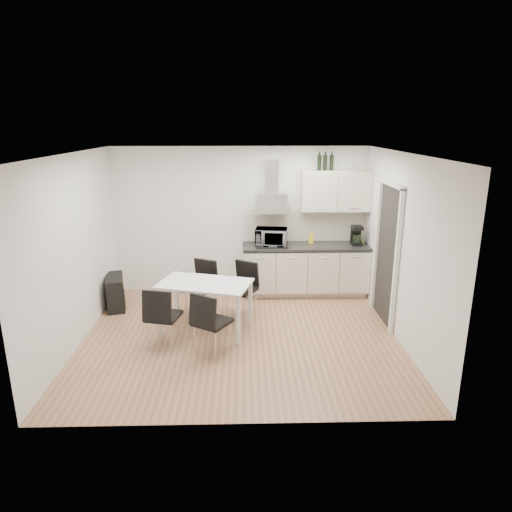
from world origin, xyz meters
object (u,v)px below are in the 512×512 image
Objects in this scene: chair_near_right at (212,323)px; chair_far_right at (241,291)px; kitchenette at (308,249)px; chair_far_left at (200,289)px; dining_table at (205,288)px; floor_speaker at (186,283)px; chair_near_left at (164,317)px; guitar_amp at (115,292)px.

chair_far_right is at bearing 105.52° from chair_near_right.
kitchenette is 2.86× the size of chair_far_left.
dining_table reaches higher than floor_speaker.
chair_near_right is at bearing -3.95° from chair_near_left.
chair_far_right reaches higher than floor_speaker.
chair_far_right is (0.65, -0.10, 0.00)m from chair_far_left.
chair_far_right and chair_near_right have the same top height.
chair_far_left is 2.70× the size of floor_speaker.
chair_far_left and chair_far_right have the same top height.
kitchenette is at bearing 87.64° from chair_near_right.
floor_speaker is (-2.20, 0.17, -0.67)m from kitchenette.
guitar_amp is (-2.10, 0.42, -0.17)m from chair_far_right.
kitchenette is 2.86× the size of chair_near_left.
floor_speaker is at bearing 122.65° from dining_table.
chair_near_right is (0.27, -1.30, 0.00)m from chair_far_left.
chair_near_right is (0.68, -0.21, 0.00)m from chair_near_left.
chair_far_left is at bearing 83.05° from chair_near_left.
chair_far_left reaches higher than dining_table.
dining_table is 1.66× the size of chair_near_right.
chair_near_left reaches higher than guitar_amp.
chair_far_right is at bearing -162.97° from chair_far_left.
chair_far_left and chair_near_right have the same top height.
floor_speaker is (-0.50, 1.66, -0.50)m from dining_table.
chair_far_right is at bearing 58.78° from dining_table.
chair_far_right is 1.58m from floor_speaker.
kitchenette is 3.38m from guitar_amp.
kitchenette reaches higher than dining_table.
chair_far_right is at bearing -56.76° from floor_speaker.
chair_far_right is (0.52, 0.48, -0.22)m from dining_table.
chair_near_right is (-1.55, -2.21, -0.39)m from kitchenette.
kitchenette is 3.02m from chair_near_left.
chair_near_right is (0.15, -0.71, -0.22)m from dining_table.
floor_speaker is (1.08, 0.75, -0.11)m from guitar_amp.
kitchenette is at bearing -108.06° from chair_far_right.
chair_near_left is at bearing -98.40° from floor_speaker.
chair_near_right is (-0.37, -1.20, 0.00)m from chair_far_right.
chair_far_left is at bearing -153.56° from kitchenette.
dining_table is 1.86m from guitar_amp.
dining_table is 1.66× the size of chair_near_left.
guitar_amp is at bearing -169.84° from kitchenette.
chair_far_right is (-1.18, -1.01, -0.39)m from kitchenette.
chair_near_right is at bearing 128.00° from chair_far_left.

